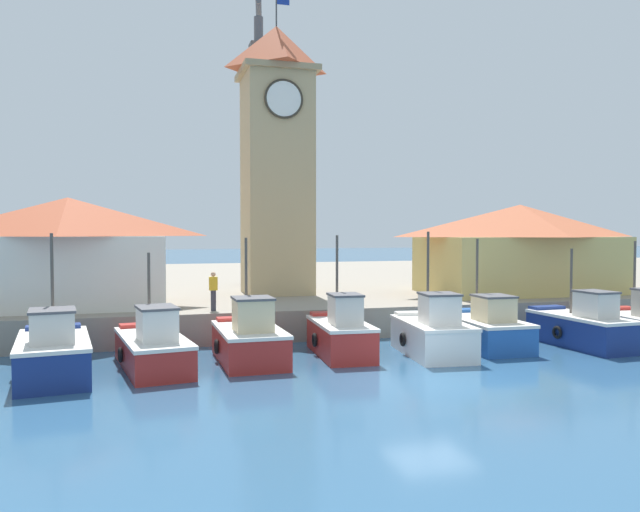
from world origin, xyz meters
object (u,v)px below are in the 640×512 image
(fishing_boat_mid_right, at_px, (484,329))
(clock_tower, at_px, (277,154))
(fishing_boat_mid_left, at_px, (341,334))
(warehouse_right, at_px, (520,248))
(fishing_boat_far_left, at_px, (53,353))
(fishing_boat_right_inner, at_px, (582,327))
(dock_worker_near_tower, at_px, (213,290))
(fishing_boat_left_inner, at_px, (249,339))
(fishing_boat_center, at_px, (433,333))
(port_crane_near, at_px, (259,182))
(warehouse_left, at_px, (69,251))
(fishing_boat_left_outer, at_px, (153,347))

(fishing_boat_mid_right, distance_m, clock_tower, 14.55)
(fishing_boat_mid_left, xyz_separation_m, clock_tower, (-0.22, 10.51, 7.86))
(fishing_boat_mid_left, bearing_deg, warehouse_right, 30.96)
(clock_tower, xyz_separation_m, warehouse_right, (12.69, -3.03, -4.93))
(fishing_boat_far_left, xyz_separation_m, fishing_boat_right_inner, (19.56, 0.10, 0.01))
(fishing_boat_right_inner, relative_size, dock_worker_near_tower, 2.92)
(fishing_boat_left_inner, height_order, fishing_boat_right_inner, fishing_boat_left_inner)
(fishing_boat_far_left, xyz_separation_m, fishing_boat_left_inner, (6.32, 0.79, 0.00))
(fishing_boat_mid_right, xyz_separation_m, warehouse_right, (6.51, 7.48, 3.00))
(fishing_boat_center, bearing_deg, dock_worker_near_tower, 146.66)
(fishing_boat_center, relative_size, port_crane_near, 0.26)
(fishing_boat_mid_right, height_order, warehouse_right, warehouse_right)
(fishing_boat_far_left, bearing_deg, fishing_boat_center, 0.60)
(fishing_boat_right_inner, xyz_separation_m, clock_tower, (-10.03, 11.40, 7.87))
(fishing_boat_center, bearing_deg, port_crane_near, 101.56)
(fishing_boat_mid_left, bearing_deg, port_crane_near, 90.57)
(fishing_boat_mid_right, relative_size, dock_worker_near_tower, 2.85)
(fishing_boat_far_left, height_order, warehouse_right, warehouse_right)
(fishing_boat_left_inner, relative_size, warehouse_left, 0.53)
(fishing_boat_mid_right, bearing_deg, fishing_boat_far_left, -176.41)
(fishing_boat_left_outer, distance_m, warehouse_right, 20.98)
(clock_tower, distance_m, warehouse_left, 11.60)
(warehouse_right, bearing_deg, warehouse_left, -179.01)
(fishing_boat_mid_right, relative_size, clock_tower, 0.30)
(clock_tower, distance_m, dock_worker_near_tower, 9.97)
(fishing_boat_far_left, height_order, fishing_boat_center, fishing_boat_center)
(fishing_boat_mid_right, bearing_deg, dock_worker_near_tower, 157.98)
(fishing_boat_center, height_order, dock_worker_near_tower, fishing_boat_center)
(fishing_boat_mid_left, bearing_deg, fishing_boat_left_inner, -176.78)
(fishing_boat_center, bearing_deg, fishing_boat_far_left, -179.40)
(fishing_boat_left_inner, distance_m, warehouse_right, 17.90)
(fishing_boat_left_inner, xyz_separation_m, dock_worker_near_tower, (-0.80, 4.32, 1.37))
(fishing_boat_left_outer, height_order, fishing_boat_left_inner, fishing_boat_left_inner)
(fishing_boat_right_inner, bearing_deg, fishing_boat_mid_left, 174.85)
(clock_tower, relative_size, dock_worker_near_tower, 9.66)
(fishing_boat_right_inner, bearing_deg, port_crane_near, 120.31)
(fishing_boat_left_outer, bearing_deg, fishing_boat_center, -2.29)
(warehouse_right, bearing_deg, fishing_boat_left_inner, -154.24)
(fishing_boat_far_left, relative_size, fishing_boat_left_outer, 0.94)
(fishing_boat_right_inner, height_order, port_crane_near, port_crane_near)
(fishing_boat_mid_left, xyz_separation_m, fishing_boat_center, (3.32, -0.85, 0.00))
(fishing_boat_left_outer, height_order, clock_tower, clock_tower)
(fishing_boat_left_outer, xyz_separation_m, fishing_boat_mid_left, (6.72, 0.45, 0.08))
(dock_worker_near_tower, bearing_deg, fishing_boat_left_outer, -118.50)
(fishing_boat_mid_right, relative_size, port_crane_near, 0.26)
(fishing_boat_far_left, xyz_separation_m, warehouse_left, (-0.40, 8.07, 2.98))
(fishing_boat_far_left, distance_m, warehouse_left, 8.62)
(fishing_boat_mid_right, bearing_deg, fishing_boat_mid_left, 179.98)
(fishing_boat_right_inner, bearing_deg, dock_worker_near_tower, 160.39)
(fishing_boat_right_inner, bearing_deg, warehouse_right, 72.40)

